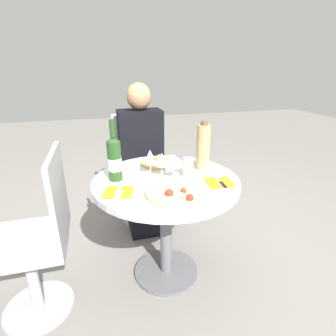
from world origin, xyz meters
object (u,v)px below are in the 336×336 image
at_px(chair_behind_diner, 140,169).
at_px(chair_empty_side, 39,240).
at_px(wine_bottle, 114,159).
at_px(dining_table, 166,199).
at_px(tall_carafe, 203,147).
at_px(pizza_large, 176,193).
at_px(seated_diner, 143,166).

height_order(chair_behind_diner, chair_empty_side, same).
bearing_deg(chair_behind_diner, wine_bottle, 70.57).
relative_size(dining_table, chair_behind_diner, 0.92).
distance_m(dining_table, chair_empty_side, 0.74).
height_order(dining_table, chair_empty_side, chair_empty_side).
relative_size(chair_empty_side, tall_carafe, 3.04).
bearing_deg(dining_table, chair_behind_diner, 91.56).
bearing_deg(tall_carafe, pizza_large, -130.68).
bearing_deg(chair_behind_diner, chair_empty_side, 51.82).
height_order(dining_table, pizza_large, pizza_large).
height_order(chair_behind_diner, seated_diner, seated_diner).
distance_m(chair_behind_diner, wine_bottle, 0.88).
height_order(chair_empty_side, tall_carafe, tall_carafe).
relative_size(dining_table, chair_empty_side, 0.92).
relative_size(seated_diner, wine_bottle, 3.41).
height_order(seated_diner, wine_bottle, seated_diner).
xyz_separation_m(seated_diner, tall_carafe, (0.30, -0.56, 0.30)).
bearing_deg(pizza_large, chair_behind_diner, 91.10).
xyz_separation_m(chair_behind_diner, seated_diner, (-0.00, -0.15, 0.09)).
distance_m(dining_table, pizza_large, 0.27).
distance_m(pizza_large, tall_carafe, 0.44).
xyz_separation_m(seated_diner, wine_bottle, (-0.26, -0.60, 0.29)).
xyz_separation_m(chair_empty_side, pizza_large, (0.72, -0.14, 0.26)).
bearing_deg(chair_empty_side, tall_carafe, -79.83).
relative_size(chair_empty_side, wine_bottle, 2.65).
height_order(chair_behind_diner, tall_carafe, tall_carafe).
xyz_separation_m(dining_table, chair_behind_diner, (-0.02, 0.82, -0.11)).
relative_size(seated_diner, tall_carafe, 3.91).
relative_size(chair_behind_diner, seated_diner, 0.78).
height_order(dining_table, wine_bottle, wine_bottle).
xyz_separation_m(chair_behind_diner, chair_empty_side, (-0.70, -0.89, 0.00)).
bearing_deg(chair_empty_side, wine_bottle, -71.89).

